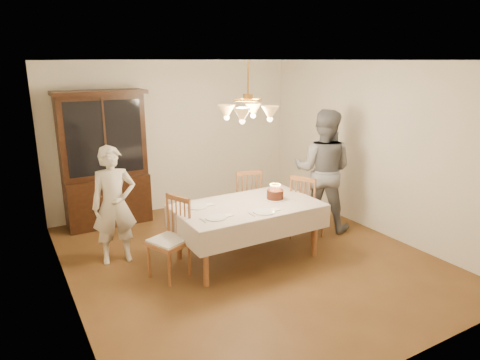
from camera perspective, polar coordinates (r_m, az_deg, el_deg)
ground at (r=5.95m, az=0.98°, el=-10.25°), size 5.00×5.00×0.00m
room_shell at (r=5.45m, az=1.05°, el=4.90°), size 5.00×5.00×5.00m
dining_table at (r=5.68m, az=1.01°, el=-4.04°), size 1.90×1.10×0.76m
china_hutch at (r=7.16m, az=-17.60°, el=2.36°), size 1.38×0.54×2.16m
chair_far_side at (r=6.73m, az=0.74°, el=-3.02°), size 0.52×0.51×1.00m
chair_left_end at (r=5.35m, az=-9.46°, el=-8.18°), size 0.56×0.57×1.00m
chair_right_end at (r=6.45m, az=8.95°, el=-4.06°), size 0.56×0.57×1.00m
elderly_woman at (r=5.80m, az=-16.42°, el=-3.24°), size 0.61×0.44×1.57m
adult_in_grey at (r=6.78m, az=10.98°, el=1.27°), size 1.15×1.16×1.89m
birthday_cake at (r=5.87m, az=4.70°, el=-1.99°), size 0.30×0.30×0.22m
place_setting_near_left at (r=5.20m, az=-3.12°, el=-5.00°), size 0.41×0.26×0.02m
place_setting_near_right at (r=5.40m, az=3.30°, el=-4.22°), size 0.42×0.27×0.02m
place_setting_far_left at (r=5.60m, az=-5.60°, el=-3.52°), size 0.41×0.27×0.02m
chandelier at (r=5.39m, az=1.07°, el=9.03°), size 0.62×0.62×0.73m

